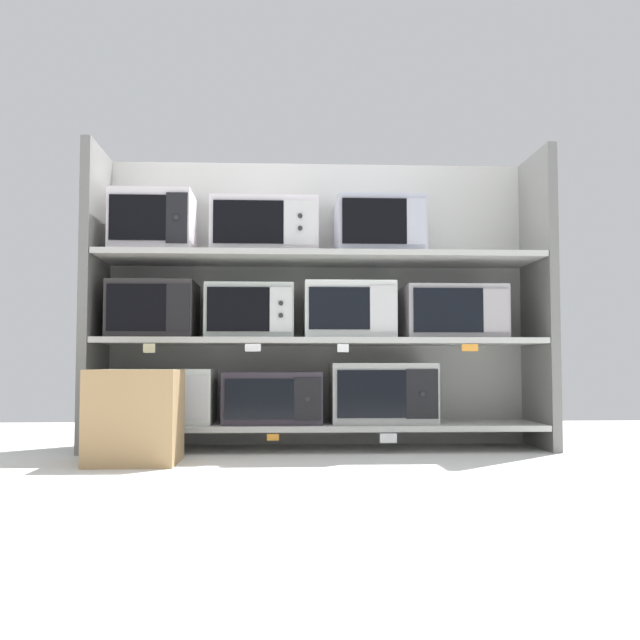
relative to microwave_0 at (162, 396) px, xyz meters
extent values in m
cube|color=silver|center=(0.83, -1.00, -0.29)|extent=(6.32, 6.00, 0.02)
cube|color=#B2B2AD|center=(0.83, 0.27, 0.52)|extent=(2.52, 0.04, 1.60)
cube|color=slate|center=(-0.36, 0.00, 0.52)|extent=(0.05, 0.49, 1.60)
cube|color=slate|center=(2.02, 0.00, 0.52)|extent=(0.05, 0.49, 1.60)
cube|color=beige|center=(0.83, 0.00, -0.16)|extent=(2.32, 0.49, 0.03)
cube|color=silver|center=(0.00, 0.00, 0.00)|extent=(0.54, 0.39, 0.29)
cube|color=black|center=(-0.07, -0.20, 0.00)|extent=(0.36, 0.01, 0.20)
cube|color=silver|center=(0.19, -0.19, 0.00)|extent=(0.15, 0.01, 0.23)
cube|color=#312B35|center=(0.58, 0.00, -0.01)|extent=(0.52, 0.39, 0.27)
cube|color=black|center=(0.52, -0.20, -0.01)|extent=(0.35, 0.01, 0.20)
cube|color=black|center=(0.76, -0.20, -0.01)|extent=(0.14, 0.01, 0.22)
cylinder|color=#262628|center=(0.76, -0.21, -0.01)|extent=(0.02, 0.01, 0.02)
cube|color=#B8BAB6|center=(1.17, 0.00, 0.02)|extent=(0.55, 0.33, 0.32)
cube|color=black|center=(1.09, -0.17, 0.02)|extent=(0.35, 0.01, 0.24)
cube|color=black|center=(1.35, -0.17, 0.02)|extent=(0.17, 0.01, 0.25)
cylinder|color=#262628|center=(1.35, -0.18, 0.02)|extent=(0.02, 0.01, 0.02)
cube|color=white|center=(0.04, -0.25, -0.20)|extent=(0.06, 0.00, 0.04)
cube|color=orange|center=(0.59, -0.25, -0.19)|extent=(0.06, 0.00, 0.03)
cube|color=white|center=(1.16, -0.25, -0.20)|extent=(0.08, 0.00, 0.05)
cube|color=beige|center=(0.83, 0.00, 0.29)|extent=(2.32, 0.49, 0.03)
cube|color=#2F2C2D|center=(-0.05, 0.00, 0.45)|extent=(0.44, 0.38, 0.30)
cube|color=black|center=(-0.10, -0.19, 0.45)|extent=(0.30, 0.01, 0.24)
cube|color=black|center=(0.10, -0.19, 0.45)|extent=(0.12, 0.01, 0.24)
cube|color=#B4BCB5|center=(0.46, 0.00, 0.45)|extent=(0.46, 0.35, 0.29)
cube|color=black|center=(0.41, -0.18, 0.45)|extent=(0.32, 0.01, 0.23)
cube|color=silver|center=(0.62, -0.18, 0.45)|extent=(0.11, 0.01, 0.23)
cylinder|color=#262628|center=(0.62, -0.18, 0.42)|extent=(0.02, 0.01, 0.02)
cylinder|color=#262628|center=(0.62, -0.18, 0.48)|extent=(0.02, 0.01, 0.02)
cube|color=silver|center=(0.98, 0.00, 0.45)|extent=(0.48, 0.37, 0.30)
cube|color=black|center=(0.92, -0.18, 0.45)|extent=(0.31, 0.01, 0.22)
cube|color=silver|center=(1.15, -0.18, 0.45)|extent=(0.13, 0.01, 0.24)
cube|color=#A39DA2|center=(1.54, 0.00, 0.44)|extent=(0.53, 0.39, 0.28)
cube|color=black|center=(1.48, -0.20, 0.44)|extent=(0.36, 0.01, 0.23)
cube|color=#A39DA2|center=(1.73, -0.20, 0.44)|extent=(0.14, 0.01, 0.22)
cube|color=beige|center=(-0.03, -0.25, 0.25)|extent=(0.06, 0.00, 0.05)
cube|color=white|center=(0.48, -0.25, 0.25)|extent=(0.08, 0.00, 0.04)
cube|color=white|center=(0.94, -0.25, 0.25)|extent=(0.06, 0.00, 0.04)
cube|color=orange|center=(1.58, -0.25, 0.25)|extent=(0.08, 0.00, 0.04)
cube|color=beige|center=(0.83, 0.00, 0.74)|extent=(2.32, 0.49, 0.03)
cube|color=silver|center=(-0.06, 0.00, 0.92)|extent=(0.42, 0.34, 0.33)
cube|color=black|center=(-0.11, -0.17, 0.92)|extent=(0.29, 0.01, 0.23)
cube|color=black|center=(0.09, -0.17, 0.92)|extent=(0.11, 0.01, 0.26)
cylinder|color=#262628|center=(0.09, -0.18, 0.92)|extent=(0.02, 0.01, 0.02)
cube|color=silver|center=(0.53, 0.00, 0.90)|extent=(0.57, 0.33, 0.29)
cube|color=black|center=(0.45, -0.17, 0.90)|extent=(0.36, 0.01, 0.22)
cube|color=silver|center=(0.72, -0.17, 0.90)|extent=(0.17, 0.01, 0.24)
cylinder|color=#262628|center=(0.72, -0.17, 0.87)|extent=(0.02, 0.01, 0.02)
cylinder|color=#262628|center=(0.72, -0.17, 0.93)|extent=(0.02, 0.01, 0.02)
cube|color=#B0B3C3|center=(1.15, 0.00, 0.90)|extent=(0.46, 0.40, 0.30)
cube|color=black|center=(1.10, -0.20, 0.90)|extent=(0.33, 0.01, 0.24)
cube|color=#B0B3C3|center=(1.32, -0.20, 0.90)|extent=(0.10, 0.01, 0.24)
cube|color=tan|center=(-0.03, -0.54, -0.07)|extent=(0.39, 0.39, 0.42)
camera|label=1|loc=(0.64, -4.02, 0.16)|focal=42.44mm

